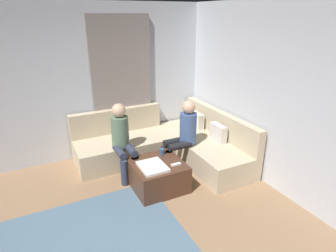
# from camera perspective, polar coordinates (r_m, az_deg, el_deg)

# --- Properties ---
(wall_back) EXTENTS (6.00, 0.12, 2.70)m
(wall_back) POSITION_cam_1_polar(r_m,az_deg,el_deg) (3.96, 28.75, 2.08)
(wall_back) COLOR silver
(wall_back) RESTS_ON ground_plane
(wall_left) EXTENTS (0.12, 6.00, 2.70)m
(wall_left) POSITION_cam_1_polar(r_m,az_deg,el_deg) (5.15, -23.60, 6.99)
(wall_left) COLOR silver
(wall_left) RESTS_ON ground_plane
(curtain_panel) EXTENTS (0.06, 1.10, 2.50)m
(curtain_panel) POSITION_cam_1_polar(r_m,az_deg,el_deg) (5.29, -9.21, 7.78)
(curtain_panel) COLOR gray
(curtain_panel) RESTS_ON ground_plane
(sectional_couch) EXTENTS (2.10, 2.55, 0.87)m
(sectional_couch) POSITION_cam_1_polar(r_m,az_deg,el_deg) (5.16, 0.21, -3.77)
(sectional_couch) COLOR #C6B593
(sectional_couch) RESTS_ON ground_plane
(ottoman) EXTENTS (0.76, 0.76, 0.42)m
(ottoman) POSITION_cam_1_polar(r_m,az_deg,el_deg) (4.38, -2.12, -9.84)
(ottoman) COLOR #4C2D1E
(ottoman) RESTS_ON ground_plane
(folded_blanket) EXTENTS (0.44, 0.36, 0.04)m
(folded_blanket) POSITION_cam_1_polar(r_m,az_deg,el_deg) (4.14, -3.11, -8.16)
(folded_blanket) COLOR white
(folded_blanket) RESTS_ON ottoman
(coffee_mug) EXTENTS (0.08, 0.08, 0.10)m
(coffee_mug) POSITION_cam_1_polar(r_m,az_deg,el_deg) (4.49, -1.26, -5.19)
(coffee_mug) COLOR #334C72
(coffee_mug) RESTS_ON ottoman
(game_remote) EXTENTS (0.05, 0.15, 0.02)m
(game_remote) POSITION_cam_1_polar(r_m,az_deg,el_deg) (4.21, 1.61, -7.71)
(game_remote) COLOR white
(game_remote) RESTS_ON ottoman
(person_on_couch_back) EXTENTS (0.30, 0.60, 1.20)m
(person_on_couch_back) POSITION_cam_1_polar(r_m,az_deg,el_deg) (4.71, 3.01, -1.36)
(person_on_couch_back) COLOR black
(person_on_couch_back) RESTS_ON ground_plane
(person_on_couch_side) EXTENTS (0.60, 0.30, 1.20)m
(person_on_couch_side) POSITION_cam_1_polar(r_m,az_deg,el_deg) (4.57, -9.18, -2.37)
(person_on_couch_side) COLOR #2D3347
(person_on_couch_side) RESTS_ON ground_plane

